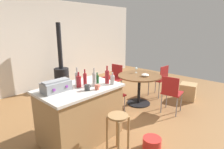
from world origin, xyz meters
TOP-DOWN VIEW (x-y plane):
  - ground_plane at (0.00, 0.00)m, footprint 8.80×8.80m
  - back_wall at (0.00, 3.02)m, footprint 8.00×0.10m
  - kitchen_island at (-0.96, -0.05)m, footprint 1.34×0.87m
  - wooden_stool at (-0.84, -0.80)m, footprint 0.30×0.30m
  - dining_table at (0.95, 0.07)m, footprint 1.06×1.06m
  - folding_chair_near at (0.10, 0.22)m, footprint 0.43×0.43m
  - folding_chair_far at (0.99, -0.76)m, footprint 0.45×0.45m
  - folding_chair_left at (1.76, -0.06)m, footprint 0.43×0.43m
  - folding_chair_right at (0.96, 0.91)m, footprint 0.43×0.43m
  - wood_stove at (0.24, 2.45)m, footprint 0.44×0.45m
  - toolbox at (-1.32, 0.06)m, footprint 0.43×0.25m
  - bottle_0 at (-0.49, -0.23)m, footprint 0.07×0.07m
  - bottle_1 at (-0.81, -0.02)m, footprint 0.06×0.06m
  - bottle_2 at (-0.75, -0.18)m, footprint 0.06×0.06m
  - bottle_3 at (-0.96, -0.04)m, footprint 0.08×0.08m
  - bottle_4 at (-0.90, 0.07)m, footprint 0.08×0.08m
  - bottle_5 at (-0.46, -0.34)m, footprint 0.07×0.07m
  - bottle_6 at (-0.60, -0.10)m, footprint 0.06×0.06m
  - cup_0 at (-0.84, -0.35)m, footprint 0.11×0.07m
  - cup_1 at (-0.97, -0.26)m, footprint 0.12×0.08m
  - wine_glass at (1.09, 0.27)m, footprint 0.07×0.07m
  - serving_bowl at (0.95, -0.09)m, footprint 0.18×0.18m
  - cardboard_box at (2.10, -0.72)m, footprint 0.49×0.48m
  - plastic_bucket at (-0.38, -1.12)m, footprint 0.30×0.30m

SIDE VIEW (x-z plane):
  - ground_plane at x=0.00m, z-range 0.00..0.00m
  - plastic_bucket at x=-0.38m, z-range 0.00..0.18m
  - cardboard_box at x=2.10m, z-range 0.00..0.43m
  - wooden_stool at x=-0.84m, z-range 0.14..0.78m
  - kitchen_island at x=-0.96m, z-range 0.00..0.93m
  - wood_stove at x=0.24m, z-range -0.52..1.50m
  - folding_chair_near at x=0.10m, z-range 0.07..0.92m
  - folding_chair_far at x=0.99m, z-range 0.08..0.95m
  - folding_chair_right at x=0.96m, z-range 0.08..0.96m
  - folding_chair_left at x=1.76m, z-range 0.09..0.97m
  - dining_table at x=0.95m, z-range 0.20..0.95m
  - serving_bowl at x=0.95m, z-range 0.75..0.82m
  - wine_glass at x=1.09m, z-range 0.78..0.92m
  - cup_0 at x=-0.84m, z-range 0.93..1.01m
  - cup_1 at x=-0.97m, z-range 0.93..1.03m
  - bottle_6 at x=-0.60m, z-range 0.91..1.10m
  - bottle_5 at x=-0.46m, z-range 0.91..1.12m
  - toolbox at x=-1.32m, z-range 0.93..1.10m
  - bottle_3 at x=-0.96m, z-range 0.90..1.16m
  - bottle_1 at x=-0.81m, z-range 0.90..1.17m
  - bottle_4 at x=-0.90m, z-range 0.90..1.20m
  - bottle_2 at x=-0.75m, z-range 0.90..1.21m
  - bottle_0 at x=-0.49m, z-range 0.90..1.21m
  - back_wall at x=0.00m, z-range 0.00..2.70m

